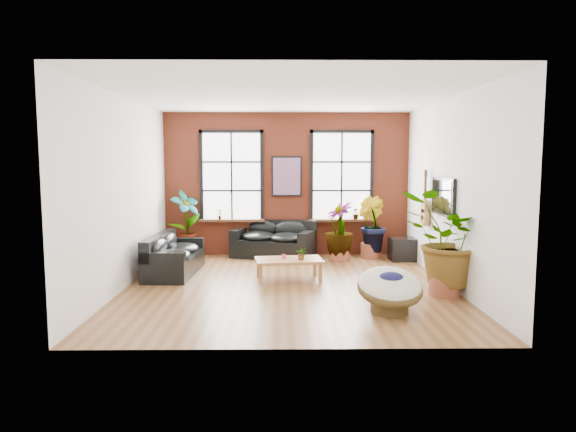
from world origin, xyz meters
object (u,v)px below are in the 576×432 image
coffee_table (289,261)px  papasan_chair (390,288)px  sofa_back (274,240)px  sofa_left (172,256)px

coffee_table → papasan_chair: papasan_chair is taller
sofa_back → coffee_table: sofa_back is taller
sofa_back → sofa_left: 2.78m
sofa_left → coffee_table: (2.41, -0.58, 0.00)m
sofa_back → papasan_chair: (1.84, -4.65, -0.01)m
coffee_table → papasan_chair: bearing=-62.6°
sofa_back → sofa_left: sofa_back is taller
sofa_back → papasan_chair: 5.00m
sofa_left → coffee_table: 2.48m
sofa_back → papasan_chair: size_ratio=2.03×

